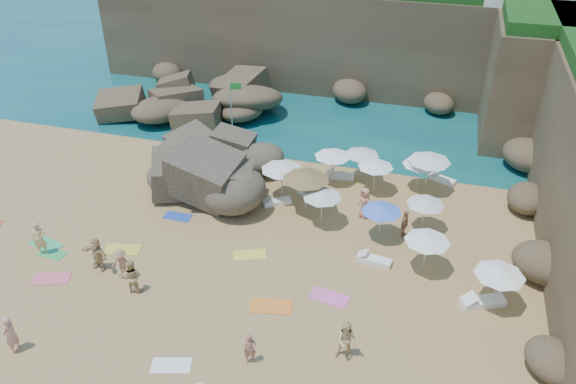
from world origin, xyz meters
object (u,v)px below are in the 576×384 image
(rock_outcrop, at_px, (225,181))
(person_stand_1, at_px, (132,276))
(parasol_0, at_px, (282,167))
(lounger_0, at_px, (277,202))
(person_stand_6, at_px, (10,334))
(person_stand_2, at_px, (231,146))
(person_stand_3, at_px, (405,224))
(flag_pole, at_px, (233,102))
(person_stand_4, at_px, (365,203))
(parasol_1, at_px, (426,202))
(person_stand_0, at_px, (39,239))
(person_stand_5, at_px, (219,157))
(parasol_2, at_px, (362,152))

(rock_outcrop, xyz_separation_m, person_stand_1, (-0.40, -10.47, 0.87))
(parasol_0, distance_m, lounger_0, 2.10)
(person_stand_6, bearing_deg, person_stand_1, 144.76)
(person_stand_2, relative_size, person_stand_3, 1.18)
(flag_pole, distance_m, person_stand_4, 12.74)
(parasol_1, bearing_deg, person_stand_4, 174.98)
(person_stand_0, distance_m, person_stand_1, 5.97)
(lounger_0, bearing_deg, rock_outcrop, 125.94)
(person_stand_5, bearing_deg, person_stand_6, -128.45)
(parasol_2, xyz_separation_m, lounger_0, (-4.10, -4.19, -1.71))
(parasol_0, distance_m, person_stand_0, 13.26)
(person_stand_2, xyz_separation_m, person_stand_6, (-2.69, -17.87, -0.03))
(person_stand_0, xyz_separation_m, person_stand_6, (2.93, -5.81, -0.03))
(lounger_0, xyz_separation_m, person_stand_6, (-7.15, -13.55, 0.78))
(parasol_0, bearing_deg, person_stand_1, -114.13)
(lounger_0, height_order, person_stand_3, person_stand_3)
(parasol_0, xyz_separation_m, lounger_0, (-0.08, -0.70, -1.98))
(lounger_0, bearing_deg, person_stand_5, 115.05)
(parasol_0, xyz_separation_m, person_stand_3, (7.29, -1.85, -1.31))
(person_stand_5, height_order, person_stand_6, person_stand_6)
(person_stand_6, bearing_deg, lounger_0, 149.24)
(person_stand_5, bearing_deg, parasol_0, -56.31)
(rock_outcrop, distance_m, person_stand_4, 9.04)
(parasol_1, height_order, person_stand_3, parasol_1)
(parasol_0, distance_m, person_stand_3, 7.63)
(flag_pole, relative_size, person_stand_4, 2.33)
(person_stand_2, distance_m, person_stand_6, 18.07)
(person_stand_1, height_order, person_stand_5, person_stand_1)
(person_stand_2, relative_size, person_stand_6, 1.03)
(parasol_0, distance_m, parasol_1, 8.23)
(person_stand_5, bearing_deg, lounger_0, -63.00)
(person_stand_4, xyz_separation_m, person_stand_6, (-12.19, -13.64, -0.01))
(lounger_0, relative_size, person_stand_6, 0.89)
(person_stand_5, bearing_deg, person_stand_2, 44.34)
(person_stand_1, bearing_deg, flag_pole, -94.89)
(parasol_0, xyz_separation_m, parasol_2, (4.01, 3.49, -0.26))
(rock_outcrop, xyz_separation_m, parasol_2, (7.93, 2.66, 1.84))
(person_stand_0, bearing_deg, parasol_0, 22.20)
(person_stand_0, height_order, person_stand_1, person_stand_0)
(rock_outcrop, relative_size, parasol_1, 4.04)
(parasol_1, height_order, person_stand_2, parasol_1)
(person_stand_3, bearing_deg, person_stand_1, 138.08)
(flag_pole, relative_size, parasol_2, 2.02)
(person_stand_3, distance_m, person_stand_5, 12.89)
(person_stand_5, relative_size, person_stand_6, 0.82)
(person_stand_1, height_order, person_stand_2, person_stand_2)
(rock_outcrop, bearing_deg, person_stand_1, -92.18)
(person_stand_1, xyz_separation_m, person_stand_3, (11.61, 7.79, -0.07))
(person_stand_2, bearing_deg, rock_outcrop, 128.66)
(person_stand_1, distance_m, person_stand_3, 13.98)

